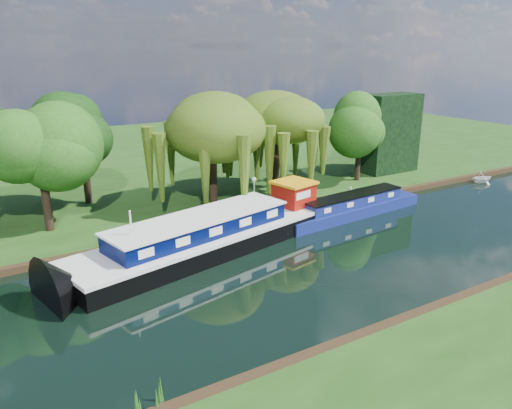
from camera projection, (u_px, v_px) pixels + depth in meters
ground at (331, 258)px, 32.27m from camera, size 120.00×120.00×0.00m
far_bank at (150, 158)px, 59.91m from camera, size 120.00×52.00×0.45m
dutch_barge at (216, 234)px, 33.47m from camera, size 20.82×8.76×4.29m
narrowboat at (352, 207)px, 40.10m from camera, size 13.66×3.25×1.97m
red_dinghy at (62, 270)px, 30.46m from camera, size 3.35×2.73×0.61m
white_cruiser at (481, 183)px, 50.04m from camera, size 2.84×2.62×1.24m
willow_left at (212, 129)px, 39.86m from camera, size 7.22×7.22×8.66m
willow_right at (276, 127)px, 43.63m from camera, size 6.60×6.60×8.03m
tree_far_left at (39, 149)px, 34.10m from camera, size 5.38×5.38×8.67m
tree_far_mid at (82, 134)px, 40.38m from camera, size 5.17×5.17×8.46m
tree_far_right at (360, 128)px, 47.73m from camera, size 4.52×4.52×7.40m
conifer_hedge at (390, 133)px, 51.70m from camera, size 6.00×3.00×8.00m
lamppost at (254, 184)px, 40.34m from camera, size 0.36×0.36×2.56m
mooring_posts at (257, 210)px, 38.58m from camera, size 19.16×0.16×1.00m
reeds_near at (505, 269)px, 29.32m from camera, size 33.70×1.50×1.10m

